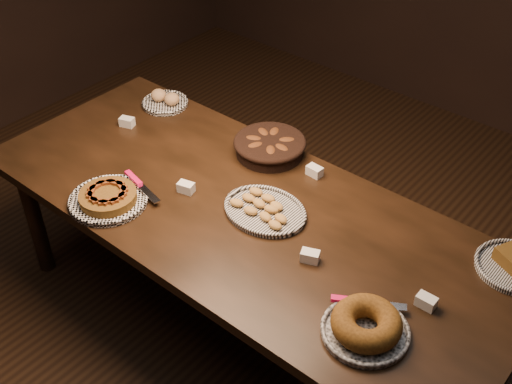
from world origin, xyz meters
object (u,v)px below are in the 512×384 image
Objects in this scene: apple_tart_plate at (109,198)px; bundt_cake_plate at (366,326)px; buffet_table at (243,221)px; madeleine_platter at (264,210)px.

bundt_cake_plate is at bearing 3.00° from apple_tart_plate.
buffet_table is 7.11× the size of bundt_cake_plate.
apple_tart_plate reaches higher than madeleine_platter.
buffet_table is at bearing -174.32° from madeleine_platter.
bundt_cake_plate is (1.21, 0.10, 0.02)m from apple_tart_plate.
madeleine_platter is 0.72m from bundt_cake_plate.
apple_tart_plate is 0.66m from madeleine_platter.
apple_tart_plate is 0.98× the size of madeleine_platter.
buffet_table is 0.58m from apple_tart_plate.
buffet_table is 0.13m from madeleine_platter.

